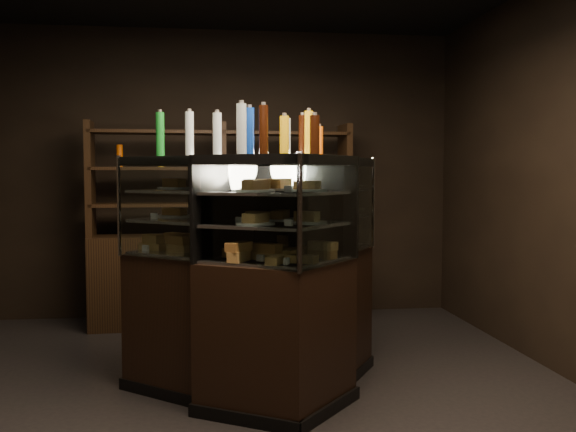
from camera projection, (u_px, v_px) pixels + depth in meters
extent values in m
plane|color=black|center=(225.00, 393.00, 4.39)|extent=(5.00, 5.00, 0.00)
cube|color=black|center=(216.00, 174.00, 6.76)|extent=(5.00, 0.02, 3.00)
cube|color=black|center=(249.00, 175.00, 1.82)|extent=(5.00, 0.02, 3.00)
cube|color=black|center=(571.00, 174.00, 4.61)|extent=(0.02, 5.00, 3.00)
cube|color=black|center=(292.00, 322.00, 4.46)|extent=(1.37, 1.61, 0.95)
cube|color=black|center=(292.00, 383.00, 4.49)|extent=(1.41, 1.66, 0.08)
cube|color=black|center=(292.00, 161.00, 4.38)|extent=(1.37, 1.61, 0.06)
cube|color=silver|center=(292.00, 253.00, 4.43)|extent=(1.29, 1.54, 0.02)
cube|color=silver|center=(292.00, 220.00, 4.41)|extent=(1.29, 1.54, 0.02)
cube|color=silver|center=(292.00, 191.00, 4.40)|extent=(1.29, 1.54, 0.02)
cube|color=white|center=(343.00, 207.00, 4.25)|extent=(0.76, 1.24, 0.67)
cylinder|color=silver|center=(373.00, 202.00, 4.92)|extent=(0.03, 0.03, 0.69)
cylinder|color=silver|center=(300.00, 213.00, 3.60)|extent=(0.03, 0.03, 0.69)
cube|color=black|center=(237.00, 325.00, 4.35)|extent=(1.58, 1.49, 0.95)
cube|color=black|center=(237.00, 388.00, 4.37)|extent=(1.62, 1.53, 0.08)
cube|color=black|center=(236.00, 161.00, 4.27)|extent=(1.58, 1.49, 0.06)
cube|color=silver|center=(236.00, 255.00, 4.31)|extent=(1.49, 1.41, 0.02)
cube|color=silver|center=(236.00, 222.00, 4.30)|extent=(1.49, 1.41, 0.02)
cube|color=silver|center=(236.00, 192.00, 4.29)|extent=(1.49, 1.41, 0.02)
cube|color=white|center=(199.00, 209.00, 3.98)|extent=(1.11, 0.94, 0.67)
cylinder|color=silver|center=(300.00, 213.00, 3.60)|extent=(0.03, 0.03, 0.69)
cylinder|color=silver|center=(119.00, 206.00, 4.38)|extent=(0.03, 0.03, 0.69)
cube|color=#BE7F44|center=(257.00, 258.00, 3.85)|extent=(0.17, 0.20, 0.06)
cube|color=#BE7F44|center=(274.00, 253.00, 4.08)|extent=(0.17, 0.20, 0.06)
cube|color=#BE7F44|center=(290.00, 249.00, 4.30)|extent=(0.17, 0.20, 0.06)
cube|color=#BE7F44|center=(304.00, 246.00, 4.52)|extent=(0.17, 0.20, 0.06)
cube|color=#BE7F44|center=(316.00, 242.00, 4.74)|extent=(0.17, 0.20, 0.06)
cube|color=#BE7F44|center=(328.00, 239.00, 4.96)|extent=(0.17, 0.20, 0.06)
cylinder|color=white|center=(256.00, 224.00, 3.91)|extent=(0.24, 0.24, 0.02)
cube|color=#BE7F44|center=(256.00, 218.00, 3.91)|extent=(0.16, 0.19, 0.05)
cylinder|color=white|center=(281.00, 220.00, 4.24)|extent=(0.24, 0.24, 0.02)
cube|color=#BE7F44|center=(281.00, 214.00, 4.24)|extent=(0.16, 0.19, 0.05)
cylinder|color=white|center=(302.00, 216.00, 4.58)|extent=(0.24, 0.24, 0.02)
cube|color=#BE7F44|center=(302.00, 211.00, 4.58)|extent=(0.16, 0.19, 0.05)
cylinder|color=white|center=(321.00, 213.00, 4.91)|extent=(0.24, 0.24, 0.02)
cube|color=#BE7F44|center=(321.00, 209.00, 4.91)|extent=(0.16, 0.19, 0.05)
cylinder|color=white|center=(256.00, 191.00, 3.89)|extent=(0.24, 0.24, 0.02)
cube|color=#BE7F44|center=(256.00, 185.00, 3.89)|extent=(0.16, 0.19, 0.05)
cylinder|color=white|center=(281.00, 189.00, 4.23)|extent=(0.24, 0.24, 0.02)
cube|color=#BE7F44|center=(281.00, 184.00, 4.23)|extent=(0.16, 0.19, 0.05)
cylinder|color=white|center=(302.00, 188.00, 4.56)|extent=(0.24, 0.24, 0.02)
cube|color=#BE7F44|center=(302.00, 183.00, 4.56)|extent=(0.16, 0.19, 0.05)
cylinder|color=white|center=(321.00, 187.00, 4.90)|extent=(0.24, 0.24, 0.02)
cube|color=#BE7F44|center=(321.00, 183.00, 4.90)|extent=(0.16, 0.19, 0.05)
cube|color=#BE7F44|center=(166.00, 244.00, 4.61)|extent=(0.20, 0.18, 0.06)
cube|color=#BE7F44|center=(191.00, 246.00, 4.48)|extent=(0.20, 0.18, 0.06)
cube|color=#BE7F44|center=(219.00, 248.00, 4.35)|extent=(0.20, 0.18, 0.06)
cube|color=#BE7F44|center=(248.00, 251.00, 4.21)|extent=(0.20, 0.18, 0.06)
cube|color=#BE7F44|center=(278.00, 253.00, 4.08)|extent=(0.20, 0.18, 0.06)
cube|color=#BE7F44|center=(311.00, 256.00, 3.95)|extent=(0.20, 0.18, 0.06)
cylinder|color=white|center=(175.00, 216.00, 4.59)|extent=(0.24, 0.24, 0.02)
cube|color=#BE7F44|center=(175.00, 211.00, 4.59)|extent=(0.18, 0.17, 0.05)
cylinder|color=white|center=(215.00, 218.00, 4.40)|extent=(0.24, 0.24, 0.02)
cube|color=#BE7F44|center=(215.00, 213.00, 4.39)|extent=(0.18, 0.17, 0.05)
cylinder|color=white|center=(258.00, 220.00, 4.20)|extent=(0.24, 0.24, 0.02)
cube|color=#BE7F44|center=(258.00, 215.00, 4.20)|extent=(0.18, 0.17, 0.05)
cylinder|color=white|center=(306.00, 222.00, 4.00)|extent=(0.24, 0.24, 0.02)
cube|color=#BE7F44|center=(306.00, 217.00, 4.00)|extent=(0.18, 0.17, 0.05)
cylinder|color=white|center=(174.00, 188.00, 4.58)|extent=(0.24, 0.24, 0.02)
cube|color=#BE7F44|center=(174.00, 183.00, 4.58)|extent=(0.18, 0.17, 0.05)
cylinder|color=white|center=(214.00, 189.00, 4.38)|extent=(0.24, 0.24, 0.02)
cube|color=#BE7F44|center=(214.00, 184.00, 4.38)|extent=(0.18, 0.17, 0.05)
cylinder|color=white|center=(258.00, 190.00, 4.19)|extent=(0.24, 0.24, 0.02)
cube|color=#BE7F44|center=(258.00, 184.00, 4.18)|extent=(0.18, 0.17, 0.05)
cylinder|color=white|center=(306.00, 190.00, 3.99)|extent=(0.24, 0.24, 0.02)
cube|color=#BE7F44|center=(306.00, 185.00, 3.98)|extent=(0.18, 0.17, 0.05)
cylinder|color=#D8590A|center=(251.00, 131.00, 3.82)|extent=(0.06, 0.06, 0.28)
cylinder|color=silver|center=(251.00, 106.00, 3.81)|extent=(0.03, 0.03, 0.02)
cylinder|color=yellow|center=(269.00, 133.00, 4.04)|extent=(0.06, 0.06, 0.28)
cylinder|color=silver|center=(269.00, 109.00, 4.03)|extent=(0.03, 0.03, 0.02)
cylinder|color=silver|center=(285.00, 135.00, 4.26)|extent=(0.06, 0.06, 0.28)
cylinder|color=silver|center=(285.00, 113.00, 4.25)|extent=(0.03, 0.03, 0.02)
cylinder|color=#147223|center=(299.00, 137.00, 4.48)|extent=(0.06, 0.06, 0.28)
cylinder|color=silver|center=(299.00, 116.00, 4.47)|extent=(0.03, 0.03, 0.02)
cylinder|color=#0F38B2|center=(312.00, 139.00, 4.71)|extent=(0.06, 0.06, 0.28)
cylinder|color=silver|center=(312.00, 118.00, 4.70)|extent=(0.03, 0.03, 0.02)
cylinder|color=#B20C0A|center=(324.00, 141.00, 4.93)|extent=(0.06, 0.06, 0.28)
cylinder|color=silver|center=(324.00, 121.00, 4.92)|extent=(0.03, 0.03, 0.02)
cylinder|color=#D8590A|center=(168.00, 138.00, 4.59)|extent=(0.06, 0.06, 0.28)
cylinder|color=silver|center=(168.00, 117.00, 4.58)|extent=(0.03, 0.03, 0.02)
cylinder|color=yellow|center=(194.00, 137.00, 4.46)|extent=(0.06, 0.06, 0.28)
cylinder|color=silver|center=(194.00, 115.00, 4.45)|extent=(0.03, 0.03, 0.02)
cylinder|color=silver|center=(221.00, 136.00, 4.33)|extent=(0.06, 0.06, 0.28)
cylinder|color=silver|center=(221.00, 114.00, 4.32)|extent=(0.03, 0.03, 0.02)
cylinder|color=#147223|center=(250.00, 135.00, 4.19)|extent=(0.06, 0.06, 0.28)
cylinder|color=silver|center=(250.00, 112.00, 4.18)|extent=(0.03, 0.03, 0.02)
cylinder|color=#0F38B2|center=(281.00, 134.00, 4.06)|extent=(0.06, 0.06, 0.28)
cylinder|color=silver|center=(281.00, 110.00, 4.05)|extent=(0.03, 0.03, 0.02)
cylinder|color=#B20C0A|center=(315.00, 132.00, 3.93)|extent=(0.06, 0.06, 0.28)
cylinder|color=silver|center=(315.00, 108.00, 3.92)|extent=(0.03, 0.03, 0.02)
cylinder|color=black|center=(298.00, 337.00, 5.54)|extent=(0.25, 0.25, 0.18)
cone|color=#1E611B|center=(298.00, 297.00, 5.52)|extent=(0.37, 0.37, 0.51)
cone|color=#1E611B|center=(298.00, 277.00, 5.51)|extent=(0.29, 0.29, 0.36)
cube|color=black|center=(223.00, 279.00, 6.40)|extent=(2.59, 0.55, 0.90)
cube|color=black|center=(90.00, 179.00, 6.10)|extent=(0.08, 0.38, 1.10)
cube|color=black|center=(222.00, 179.00, 6.33)|extent=(0.08, 0.38, 1.10)
cube|color=black|center=(345.00, 179.00, 6.55)|extent=(0.08, 0.38, 1.10)
cube|color=black|center=(222.00, 204.00, 6.35)|extent=(2.53, 0.50, 0.03)
cube|color=black|center=(222.00, 169.00, 6.32)|extent=(2.53, 0.50, 0.03)
cube|color=black|center=(222.00, 133.00, 6.30)|extent=(2.53, 0.50, 0.03)
cylinder|color=#D8590A|center=(120.00, 192.00, 6.16)|extent=(0.06, 0.06, 0.22)
cylinder|color=yellow|center=(162.00, 192.00, 6.23)|extent=(0.06, 0.06, 0.22)
cylinder|color=silver|center=(202.00, 192.00, 6.30)|extent=(0.06, 0.06, 0.22)
cylinder|color=#147223|center=(242.00, 191.00, 6.37)|extent=(0.06, 0.06, 0.22)
cylinder|color=#0F38B2|center=(280.00, 191.00, 6.44)|extent=(0.06, 0.06, 0.22)
cylinder|color=#B20C0A|center=(318.00, 191.00, 6.51)|extent=(0.06, 0.06, 0.22)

